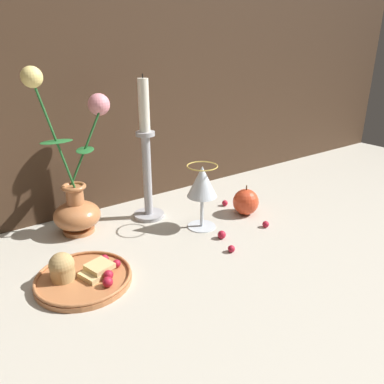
{
  "coord_description": "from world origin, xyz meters",
  "views": [
    {
      "loc": [
        -0.41,
        -0.66,
        0.42
      ],
      "look_at": [
        0.06,
        -0.0,
        0.1
      ],
      "focal_mm": 35.0,
      "sensor_mm": 36.0,
      "label": 1
    }
  ],
  "objects_px": {
    "candlestick": "(147,162)",
    "apple_beside_vase": "(246,202)",
    "plate_with_pastries": "(80,275)",
    "wine_glass": "(201,183)",
    "vase": "(77,193)"
  },
  "relations": [
    {
      "from": "plate_with_pastries",
      "to": "apple_beside_vase",
      "type": "height_order",
      "value": "apple_beside_vase"
    },
    {
      "from": "vase",
      "to": "plate_with_pastries",
      "type": "height_order",
      "value": "vase"
    },
    {
      "from": "wine_glass",
      "to": "plate_with_pastries",
      "type": "bearing_deg",
      "value": -170.26
    },
    {
      "from": "vase",
      "to": "candlestick",
      "type": "distance_m",
      "value": 0.18
    },
    {
      "from": "apple_beside_vase",
      "to": "plate_with_pastries",
      "type": "bearing_deg",
      "value": -174.66
    },
    {
      "from": "plate_with_pastries",
      "to": "wine_glass",
      "type": "height_order",
      "value": "wine_glass"
    },
    {
      "from": "wine_glass",
      "to": "vase",
      "type": "bearing_deg",
      "value": 149.28
    },
    {
      "from": "apple_beside_vase",
      "to": "candlestick",
      "type": "bearing_deg",
      "value": 148.38
    },
    {
      "from": "candlestick",
      "to": "apple_beside_vase",
      "type": "relative_size",
      "value": 4.46
    },
    {
      "from": "plate_with_pastries",
      "to": "wine_glass",
      "type": "distance_m",
      "value": 0.34
    },
    {
      "from": "vase",
      "to": "apple_beside_vase",
      "type": "height_order",
      "value": "vase"
    },
    {
      "from": "plate_with_pastries",
      "to": "wine_glass",
      "type": "relative_size",
      "value": 1.14
    },
    {
      "from": "wine_glass",
      "to": "apple_beside_vase",
      "type": "distance_m",
      "value": 0.16
    },
    {
      "from": "candlestick",
      "to": "apple_beside_vase",
      "type": "distance_m",
      "value": 0.28
    },
    {
      "from": "candlestick",
      "to": "vase",
      "type": "bearing_deg",
      "value": 170.92
    }
  ]
}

